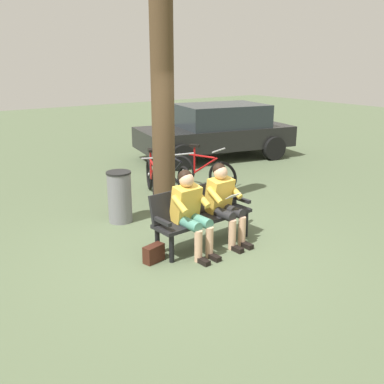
# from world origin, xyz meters

# --- Properties ---
(ground_plane) EXTENTS (40.00, 40.00, 0.00)m
(ground_plane) POSITION_xyz_m (0.00, 0.00, 0.00)
(ground_plane) COLOR #566647
(bench) EXTENTS (1.63, 0.58, 0.87)m
(bench) POSITION_xyz_m (-0.23, -0.12, 0.51)
(bench) COLOR black
(bench) RESTS_ON ground
(person_reading) EXTENTS (0.51, 0.78, 1.20)m
(person_reading) POSITION_xyz_m (-0.55, 0.02, 0.66)
(person_reading) COLOR gold
(person_reading) RESTS_ON ground
(person_companion) EXTENTS (0.51, 0.78, 1.20)m
(person_companion) POSITION_xyz_m (0.08, 0.06, 0.66)
(person_companion) COLOR gold
(person_companion) RESTS_ON ground
(handbag) EXTENTS (0.32, 0.21, 0.24)m
(handbag) POSITION_xyz_m (0.67, 0.02, 0.12)
(handbag) COLOR #3F1E14
(handbag) RESTS_ON ground
(tree_trunk) EXTENTS (0.39, 0.39, 4.15)m
(tree_trunk) POSITION_xyz_m (-0.51, -1.58, 2.08)
(tree_trunk) COLOR #4C3823
(tree_trunk) RESTS_ON ground
(litter_bin) EXTENTS (0.42, 0.42, 0.88)m
(litter_bin) POSITION_xyz_m (0.34, -1.65, 0.44)
(litter_bin) COLOR slate
(litter_bin) RESTS_ON ground
(bicycle_orange) EXTENTS (0.70, 1.59, 0.94)m
(bicycle_orange) POSITION_xyz_m (-1.96, -2.41, 0.36)
(bicycle_orange) COLOR black
(bicycle_orange) RESTS_ON ground
(bicycle_red) EXTENTS (0.50, 1.66, 0.94)m
(bicycle_red) POSITION_xyz_m (-1.37, -2.55, 0.36)
(bicycle_red) COLOR black
(bicycle_red) RESTS_ON ground
(bicycle_blue) EXTENTS (0.75, 1.57, 0.94)m
(bicycle_blue) POSITION_xyz_m (-0.83, -2.55, 0.36)
(bicycle_blue) COLOR black
(bicycle_blue) RESTS_ON ground
(parked_car) EXTENTS (4.47, 2.65, 1.47)m
(parked_car) POSITION_xyz_m (-4.12, -4.62, 0.77)
(parked_car) COLOR black
(parked_car) RESTS_ON ground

